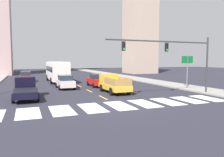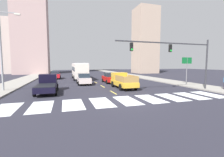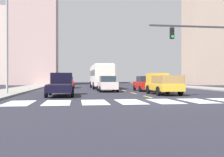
{
  "view_description": "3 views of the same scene",
  "coord_description": "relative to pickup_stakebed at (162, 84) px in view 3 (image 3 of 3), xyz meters",
  "views": [
    {
      "loc": [
        -6.85,
        -15.73,
        3.59
      ],
      "look_at": [
        1.83,
        6.3,
        1.61
      ],
      "focal_mm": 35.17,
      "sensor_mm": 36.0,
      "label": 1
    },
    {
      "loc": [
        -5.09,
        -12.2,
        3.08
      ],
      "look_at": [
        0.54,
        6.2,
        1.34
      ],
      "focal_mm": 24.98,
      "sensor_mm": 36.0,
      "label": 2
    },
    {
      "loc": [
        -5.66,
        -15.94,
        1.5
      ],
      "look_at": [
        -2.05,
        9.8,
        1.45
      ],
      "focal_mm": 41.27,
      "sensor_mm": 36.0,
      "label": 3
    }
  ],
  "objects": [
    {
      "name": "lane_dash_5",
      "position": [
        -2.16,
        22.13,
        -0.93
      ],
      "size": [
        0.16,
        2.4,
        0.01
      ],
      "primitive_type": "cube",
      "color": "#D9C64E",
      "rests_on": "ground"
    },
    {
      "name": "sedan_near_right",
      "position": [
        -4.42,
        5.16,
        -0.08
      ],
      "size": [
        2.02,
        4.4,
        1.72
      ],
      "rotation": [
        0.0,
        0.0,
        0.02
      ],
      "color": "beige",
      "rests_on": "ground"
    },
    {
      "name": "crosswalk_stripe_0",
      "position": [
        -11.22,
        -6.87,
        -0.93
      ],
      "size": [
        1.59,
        3.54,
        0.01
      ],
      "primitive_type": "cube",
      "color": "silver",
      "rests_on": "ground"
    },
    {
      "name": "pickup_dark",
      "position": [
        -9.09,
        -0.76,
        -0.02
      ],
      "size": [
        2.18,
        5.2,
        1.96
      ],
      "rotation": [
        0.0,
        0.0,
        -0.06
      ],
      "color": "black",
      "rests_on": "ground"
    },
    {
      "name": "lane_dash_1",
      "position": [
        -2.16,
        2.13,
        -0.93
      ],
      "size": [
        0.16,
        2.4,
        0.01
      ],
      "primitive_type": "cube",
      "color": "#D9C64E",
      "rests_on": "ground"
    },
    {
      "name": "crosswalk_stripe_1",
      "position": [
        -8.95,
        -6.87,
        -0.93
      ],
      "size": [
        1.59,
        3.54,
        0.01
      ],
      "primitive_type": "cube",
      "color": "silver",
      "rests_on": "ground"
    },
    {
      "name": "lane_dash_6",
      "position": [
        -2.16,
        27.13,
        -0.93
      ],
      "size": [
        0.16,
        2.4,
        0.01
      ],
      "primitive_type": "cube",
      "color": "#D9C64E",
      "rests_on": "ground"
    },
    {
      "name": "city_bus",
      "position": [
        -4.27,
        14.08,
        1.02
      ],
      "size": [
        2.72,
        10.8,
        3.32
      ],
      "rotation": [
        0.0,
        0.0,
        -0.02
      ],
      "color": "silver",
      "rests_on": "ground"
    },
    {
      "name": "sidewalk_left",
      "position": [
        -14.83,
        11.13,
        -0.86
      ],
      "size": [
        3.97,
        110.0,
        0.15
      ],
      "primitive_type": "cube",
      "color": "gray",
      "rests_on": "ground"
    },
    {
      "name": "lane_dash_2",
      "position": [
        -2.16,
        7.13,
        -0.93
      ],
      "size": [
        0.16,
        2.4,
        0.01
      ],
      "primitive_type": "cube",
      "color": "#D9C64E",
      "rests_on": "ground"
    },
    {
      "name": "crosswalk_stripe_3",
      "position": [
        -4.42,
        -6.87,
        -0.93
      ],
      "size": [
        1.59,
        3.54,
        0.01
      ],
      "primitive_type": "cube",
      "color": "silver",
      "rests_on": "ground"
    },
    {
      "name": "crosswalk_stripe_5",
      "position": [
        0.1,
        -6.87,
        -0.93
      ],
      "size": [
        1.59,
        3.54,
        0.01
      ],
      "primitive_type": "cube",
      "color": "silver",
      "rests_on": "ground"
    },
    {
      "name": "sedan_near_left",
      "position": [
        0.03,
        5.93,
        -0.08
      ],
      "size": [
        2.02,
        4.4,
        1.72
      ],
      "rotation": [
        0.0,
        0.0,
        -0.04
      ],
      "color": "red",
      "rests_on": "ground"
    },
    {
      "name": "block_mid_left",
      "position": [
        20.52,
        31.32,
        10.44
      ],
      "size": [
        7.4,
        7.33,
        22.74
      ],
      "primitive_type": "cube",
      "color": "tan",
      "rests_on": "ground"
    },
    {
      "name": "lane_dash_4",
      "position": [
        -2.16,
        17.13,
        -0.93
      ],
      "size": [
        0.16,
        2.4,
        0.01
      ],
      "primitive_type": "cube",
      "color": "#D9C64E",
      "rests_on": "ground"
    },
    {
      "name": "ground_plane",
      "position": [
        -2.16,
        -6.87,
        -0.94
      ],
      "size": [
        160.0,
        160.0,
        0.0
      ],
      "primitive_type": "plane",
      "color": "#272732"
    },
    {
      "name": "crosswalk_stripe_2",
      "position": [
        -6.69,
        -6.87,
        -0.93
      ],
      "size": [
        1.59,
        3.54,
        0.01
      ],
      "primitive_type": "cube",
      "color": "silver",
      "rests_on": "ground"
    },
    {
      "name": "lane_dash_7",
      "position": [
        -2.16,
        32.13,
        -0.93
      ],
      "size": [
        0.16,
        2.4,
        0.01
      ],
      "primitive_type": "cube",
      "color": "#D9C64E",
      "rests_on": "ground"
    },
    {
      "name": "sedan_far",
      "position": [
        -9.07,
        16.3,
        -0.08
      ],
      "size": [
        2.02,
        4.4,
        1.72
      ],
      "rotation": [
        0.0,
        0.0,
        0.01
      ],
      "color": "red",
      "rests_on": "ground"
    },
    {
      "name": "crosswalk_stripe_4",
      "position": [
        -2.16,
        -6.87,
        -0.93
      ],
      "size": [
        1.59,
        3.54,
        0.01
      ],
      "primitive_type": "cube",
      "color": "silver",
      "rests_on": "ground"
    },
    {
      "name": "sidewalk_right",
      "position": [
        10.52,
        11.13,
        -0.86
      ],
      "size": [
        3.97,
        110.0,
        0.15
      ],
      "primitive_type": "cube",
      "color": "gray",
      "rests_on": "ground"
    },
    {
      "name": "lane_dash_3",
      "position": [
        -2.16,
        12.13,
        -0.93
      ],
      "size": [
        0.16,
        2.4,
        0.01
      ],
      "primitive_type": "cube",
      "color": "#D9C64E",
      "rests_on": "ground"
    },
    {
      "name": "streetlight_left",
      "position": [
        -13.79,
        1.29,
        4.03
      ],
      "size": [
        2.2,
        0.28,
        9.0
      ],
      "color": "gray",
      "rests_on": "ground"
    },
    {
      "name": "lane_dash_0",
      "position": [
        -2.16,
        -2.87,
        -0.93
      ],
      "size": [
        0.16,
        2.4,
        0.01
      ],
      "primitive_type": "cube",
      "color": "#D9C64E",
      "rests_on": "ground"
    },
    {
      "name": "pickup_stakebed",
      "position": [
        0.0,
        0.0,
        0.0
      ],
      "size": [
        2.18,
        5.2,
        1.96
      ],
      "rotation": [
        0.0,
        0.0,
        0.01
      ],
      "color": "gold",
      "rests_on": "ground"
    }
  ]
}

